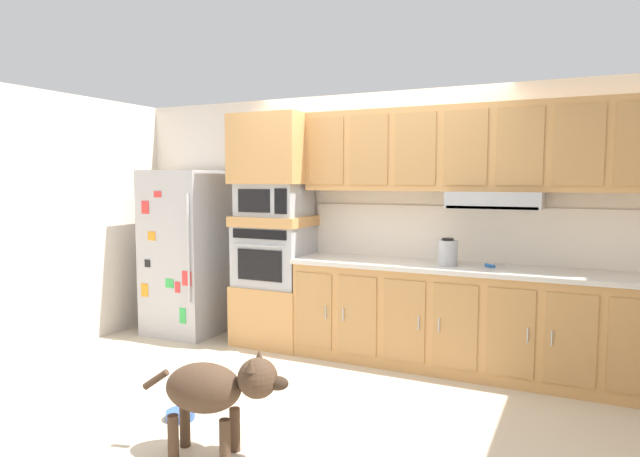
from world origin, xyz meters
name	(u,v)px	position (x,y,z in m)	size (l,w,h in m)	color
ground_plane	(331,381)	(0.00, 0.00, 0.00)	(9.60, 9.60, 0.00)	beige
back_kitchen_wall	(378,221)	(0.00, 1.11, 1.25)	(6.20, 0.12, 2.50)	silver
side_panel_left	(83,220)	(-2.80, 0.00, 1.25)	(0.12, 7.10, 2.50)	silver
refrigerator	(186,252)	(-2.03, 0.68, 0.88)	(0.76, 0.73, 1.76)	#ADADB2
oven_base_cabinet	(275,314)	(-0.97, 0.75, 0.30)	(0.74, 0.62, 0.60)	tan
built_in_oven	(275,255)	(-0.97, 0.75, 0.90)	(0.70, 0.62, 0.60)	#A8AAAF
appliance_mid_shelf	(275,221)	(-0.97, 0.75, 1.25)	(0.74, 0.62, 0.10)	tan
microwave	(274,200)	(-0.97, 0.75, 1.46)	(0.64, 0.54, 0.32)	#A8AAAF
appliance_upper_cabinet	(274,150)	(-0.97, 0.75, 1.96)	(0.74, 0.62, 0.68)	tan
lower_cabinet_run	(462,320)	(0.92, 0.75, 0.44)	(3.03, 0.63, 0.88)	tan
countertop_slab	(464,268)	(0.92, 0.75, 0.90)	(3.07, 0.64, 0.04)	beige
backsplash_panel	(471,234)	(0.92, 1.04, 1.17)	(3.07, 0.02, 0.50)	white
upper_cabinet_with_hood	(471,152)	(0.93, 0.87, 1.90)	(3.03, 0.48, 0.88)	tan
screwdriver	(491,266)	(1.14, 0.77, 0.93)	(0.16, 0.17, 0.03)	blue
electric_kettle	(448,253)	(0.79, 0.70, 1.03)	(0.17, 0.17, 0.24)	#A8AAAF
dog	(217,389)	(-0.09, -1.43, 0.42)	(0.90, 0.41, 0.64)	#473323
dog_food_bowl	(180,415)	(-0.64, -1.12, 0.03)	(0.20, 0.20, 0.06)	#3359A5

